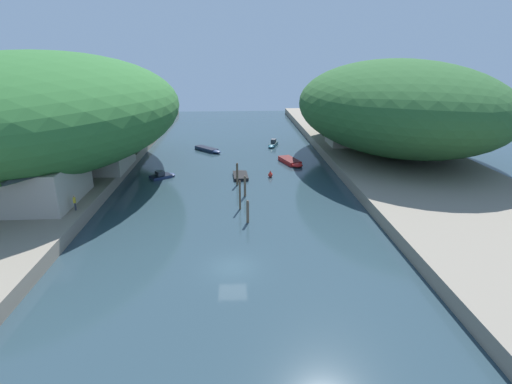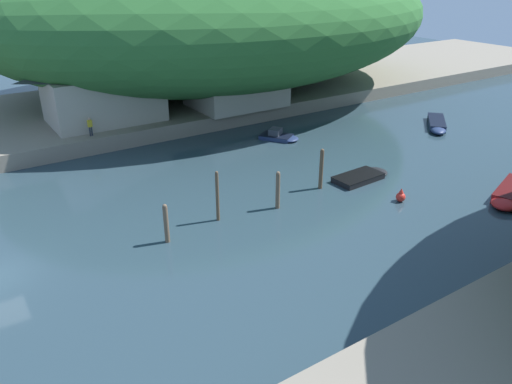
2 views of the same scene
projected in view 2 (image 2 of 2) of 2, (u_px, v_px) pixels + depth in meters
The scene contains 15 objects.
water_surface at pixel (381, 166), 42.33m from camera, with size 130.00×130.00×0.00m, color #283D47.
left_bank at pixel (223, 93), 62.38m from camera, with size 22.00×120.00×1.46m.
hillside_left at pixel (217, 17), 59.45m from camera, with size 40.00×56.01×16.50m.
waterfront_building at pixel (102, 86), 47.94m from camera, with size 7.56×11.17×6.54m.
boathouse_shed at pixel (236, 78), 53.26m from camera, with size 7.76×10.13×5.61m.
boat_cabin_cruiser at pixel (437, 125), 51.76m from camera, with size 5.48×5.85×0.65m.
boat_yellow_tender at pixel (279, 136), 48.39m from camera, with size 4.13×3.61×1.04m.
boat_white_cruiser at pixel (512, 195), 36.25m from camera, with size 3.87×6.56×0.71m.
boat_red_skiff at pixel (363, 176), 39.70m from camera, with size 2.30×5.12×0.46m.
mooring_post_nearest at pixel (166, 223), 30.32m from camera, with size 0.31×0.31×2.60m.
mooring_post_second at pixel (217, 196), 32.70m from camera, with size 0.23×0.23×3.55m.
mooring_post_middle at pixel (278, 190), 34.50m from camera, with size 0.31×0.31×2.78m.
mooring_post_fourth at pixel (321, 169), 37.45m from camera, with size 0.30×0.30×3.19m.
channel_buoy_near at pixel (401, 196), 35.88m from camera, with size 0.68×0.68×1.03m.
person_on_quay at pixel (90, 125), 44.49m from camera, with size 0.28×0.41×1.69m.
Camera 2 is at (27.00, -0.52, 15.82)m, focal length 35.00 mm.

